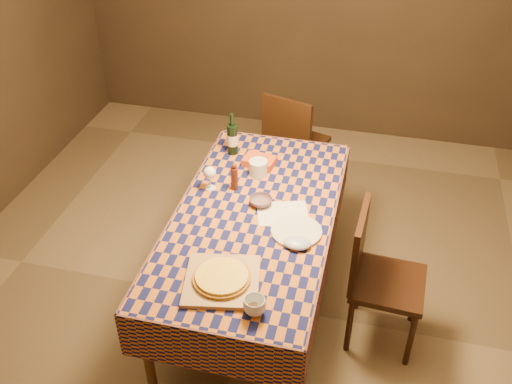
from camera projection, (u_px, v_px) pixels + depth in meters
room at (254, 129)px, 3.04m from camera, size 5.00×5.10×2.70m
dining_table at (254, 224)px, 3.43m from camera, size 0.94×1.84×0.77m
cutting_board at (222, 281)px, 2.92m from camera, size 0.44×0.44×0.02m
pizza at (222, 277)px, 2.90m from camera, size 0.37×0.37×0.03m
pepper_mill at (234, 177)px, 3.54m from camera, size 0.05×0.05×0.19m
bowl at (261, 201)px, 3.45m from camera, size 0.16×0.16×0.04m
wine_glass at (210, 173)px, 3.53m from camera, size 0.09×0.09×0.16m
wine_bottle at (232, 139)px, 3.87m from camera, size 0.10×0.10×0.30m
deli_tub at (258, 168)px, 3.70m from camera, size 0.15×0.15×0.10m
takeout_container at (260, 161)px, 3.81m from camera, size 0.22×0.17×0.05m
white_plate at (296, 231)px, 3.24m from camera, size 0.30×0.30×0.02m
tumbler at (255, 306)px, 2.74m from camera, size 0.14×0.14×0.09m
flour_patch at (283, 213)px, 3.39m from camera, size 0.35×0.31×0.00m
flour_bag at (297, 243)px, 3.14m from camera, size 0.16×0.12×0.04m
chair_far at (293, 140)px, 4.56m from camera, size 0.53×0.53×0.93m
chair_right at (376, 271)px, 3.35m from camera, size 0.45×0.44×0.93m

